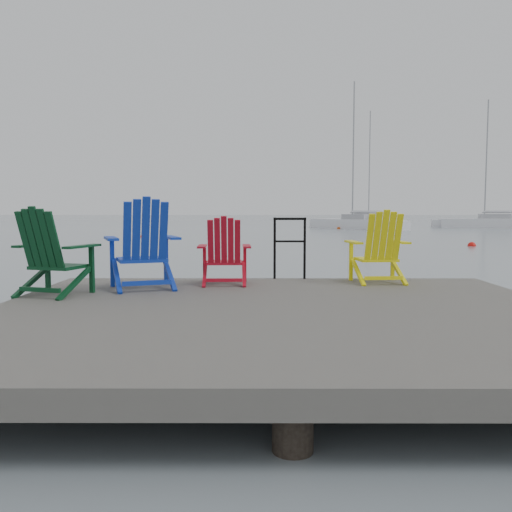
{
  "coord_description": "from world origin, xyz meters",
  "views": [
    {
      "loc": [
        -0.22,
        -5.46,
        1.49
      ],
      "look_at": [
        -0.24,
        2.27,
        0.85
      ],
      "focal_mm": 38.0,
      "sensor_mm": 36.0,
      "label": 1
    }
  ],
  "objects_px": {
    "buoy_b": "(143,237)",
    "buoy_d": "(339,229)",
    "buoy_a": "(472,246)",
    "chair_blue": "(143,245)",
    "sailboat_mid": "(367,221)",
    "chair_red": "(224,251)",
    "handrail": "(290,242)",
    "sailboat_near": "(356,225)",
    "sailboat_far": "(490,223)",
    "chair_green": "(51,252)",
    "chair_yellow": "(379,248)"
  },
  "relations": [
    {
      "from": "chair_red",
      "to": "sailboat_far",
      "type": "relative_size",
      "value": 0.08
    },
    {
      "from": "chair_green",
      "to": "chair_yellow",
      "type": "distance_m",
      "value": 4.24
    },
    {
      "from": "chair_blue",
      "to": "buoy_a",
      "type": "xyz_separation_m",
      "value": [
        10.6,
        16.23,
        -1.07
      ]
    },
    {
      "from": "sailboat_mid",
      "to": "buoy_d",
      "type": "relative_size",
      "value": 42.26
    },
    {
      "from": "handrail",
      "to": "chair_blue",
      "type": "relative_size",
      "value": 0.8
    },
    {
      "from": "chair_yellow",
      "to": "sailboat_mid",
      "type": "xyz_separation_m",
      "value": [
        11.32,
        56.99,
        -0.64
      ]
    },
    {
      "from": "chair_green",
      "to": "sailboat_mid",
      "type": "distance_m",
      "value": 60.12
    },
    {
      "from": "sailboat_mid",
      "to": "sailboat_far",
      "type": "height_order",
      "value": "sailboat_mid"
    },
    {
      "from": "chair_blue",
      "to": "buoy_b",
      "type": "xyz_separation_m",
      "value": [
        -5.11,
        23.98,
        -1.07
      ]
    },
    {
      "from": "chair_blue",
      "to": "chair_red",
      "type": "height_order",
      "value": "chair_blue"
    },
    {
      "from": "buoy_a",
      "to": "buoy_b",
      "type": "height_order",
      "value": "buoy_a"
    },
    {
      "from": "chair_green",
      "to": "handrail",
      "type": "bearing_deg",
      "value": 45.46
    },
    {
      "from": "chair_red",
      "to": "chair_yellow",
      "type": "height_order",
      "value": "chair_yellow"
    },
    {
      "from": "sailboat_mid",
      "to": "buoy_b",
      "type": "bearing_deg",
      "value": -89.33
    },
    {
      "from": "chair_red",
      "to": "buoy_a",
      "type": "xyz_separation_m",
      "value": [
        9.59,
        15.82,
        -0.95
      ]
    },
    {
      "from": "sailboat_near",
      "to": "buoy_d",
      "type": "height_order",
      "value": "sailboat_near"
    },
    {
      "from": "sailboat_near",
      "to": "chair_red",
      "type": "bearing_deg",
      "value": -135.22
    },
    {
      "from": "sailboat_near",
      "to": "buoy_b",
      "type": "distance_m",
      "value": 20.85
    },
    {
      "from": "handrail",
      "to": "buoy_b",
      "type": "xyz_separation_m",
      "value": [
        -7.03,
        22.91,
        -1.04
      ]
    },
    {
      "from": "buoy_a",
      "to": "chair_green",
      "type": "bearing_deg",
      "value": -124.61
    },
    {
      "from": "buoy_b",
      "to": "buoy_d",
      "type": "height_order",
      "value": "buoy_b"
    },
    {
      "from": "chair_green",
      "to": "sailboat_far",
      "type": "height_order",
      "value": "sailboat_far"
    },
    {
      "from": "buoy_a",
      "to": "buoy_d",
      "type": "height_order",
      "value": "buoy_a"
    },
    {
      "from": "sailboat_near",
      "to": "chair_yellow",
      "type": "bearing_deg",
      "value": -132.21
    },
    {
      "from": "buoy_d",
      "to": "sailboat_near",
      "type": "bearing_deg",
      "value": -0.17
    },
    {
      "from": "handrail",
      "to": "chair_yellow",
      "type": "distance_m",
      "value": 1.3
    },
    {
      "from": "chair_blue",
      "to": "buoy_b",
      "type": "height_order",
      "value": "chair_blue"
    },
    {
      "from": "chair_red",
      "to": "chair_green",
      "type": "bearing_deg",
      "value": -157.21
    },
    {
      "from": "chair_blue",
      "to": "sailboat_near",
      "type": "relative_size",
      "value": 0.09
    },
    {
      "from": "chair_green",
      "to": "chair_red",
      "type": "relative_size",
      "value": 1.13
    },
    {
      "from": "sailboat_far",
      "to": "buoy_d",
      "type": "xyz_separation_m",
      "value": [
        -14.4,
        -4.09,
        -0.36
      ]
    },
    {
      "from": "chair_yellow",
      "to": "sailboat_near",
      "type": "relative_size",
      "value": 0.08
    },
    {
      "from": "buoy_a",
      "to": "chair_blue",
      "type": "bearing_deg",
      "value": -123.14
    },
    {
      "from": "handrail",
      "to": "chair_red",
      "type": "xyz_separation_m",
      "value": [
        -0.92,
        -0.67,
        -0.09
      ]
    },
    {
      "from": "chair_blue",
      "to": "chair_yellow",
      "type": "height_order",
      "value": "chair_blue"
    },
    {
      "from": "sailboat_mid",
      "to": "chair_blue",
      "type": "bearing_deg",
      "value": -73.23
    },
    {
      "from": "buoy_b",
      "to": "buoy_d",
      "type": "bearing_deg",
      "value": 47.62
    },
    {
      "from": "handrail",
      "to": "buoy_d",
      "type": "xyz_separation_m",
      "value": [
        6.34,
        37.55,
        -1.04
      ]
    },
    {
      "from": "chair_green",
      "to": "sailboat_mid",
      "type": "height_order",
      "value": "sailboat_mid"
    },
    {
      "from": "sailboat_mid",
      "to": "buoy_d",
      "type": "height_order",
      "value": "sailboat_mid"
    },
    {
      "from": "chair_blue",
      "to": "buoy_d",
      "type": "bearing_deg",
      "value": 57.93
    },
    {
      "from": "sailboat_mid",
      "to": "chair_yellow",
      "type": "bearing_deg",
      "value": -70.38
    },
    {
      "from": "chair_red",
      "to": "sailboat_far",
      "type": "height_order",
      "value": "sailboat_far"
    },
    {
      "from": "chair_red",
      "to": "buoy_b",
      "type": "height_order",
      "value": "chair_red"
    },
    {
      "from": "sailboat_mid",
      "to": "sailboat_far",
      "type": "distance_m",
      "value": 16.99
    },
    {
      "from": "buoy_d",
      "to": "buoy_a",
      "type": "bearing_deg",
      "value": -84.03
    },
    {
      "from": "chair_blue",
      "to": "buoy_d",
      "type": "relative_size",
      "value": 3.51
    },
    {
      "from": "buoy_d",
      "to": "sailboat_mid",
      "type": "bearing_deg",
      "value": 71.93
    },
    {
      "from": "chair_green",
      "to": "sailboat_far",
      "type": "relative_size",
      "value": 0.09
    },
    {
      "from": "handrail",
      "to": "buoy_b",
      "type": "height_order",
      "value": "handrail"
    }
  ]
}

